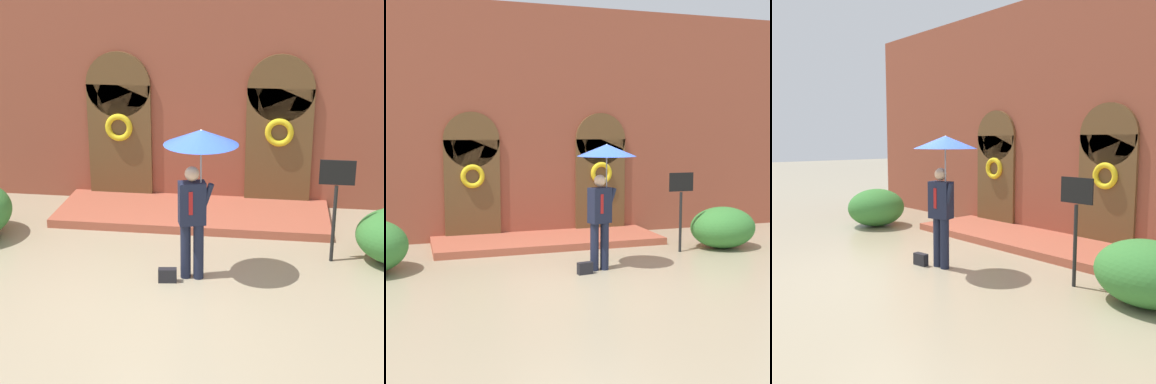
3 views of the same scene
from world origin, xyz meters
TOP-DOWN VIEW (x-y plane):
  - ground_plane at (0.00, 0.00)m, footprint 80.00×80.00m
  - building_facade at (-0.00, 4.15)m, footprint 14.00×2.30m
  - person_with_umbrella at (0.44, 0.50)m, footprint 1.10×1.10m
  - handbag at (-0.01, 0.30)m, footprint 0.29×0.16m
  - sign_post at (2.53, 1.41)m, footprint 0.56×0.06m

SIDE VIEW (x-z plane):
  - ground_plane at x=0.00m, z-range 0.00..0.00m
  - handbag at x=-0.01m, z-range 0.00..0.22m
  - sign_post at x=2.53m, z-range 0.30..2.02m
  - person_with_umbrella at x=0.44m, z-range 0.73..3.09m
  - building_facade at x=0.00m, z-range -0.12..5.48m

